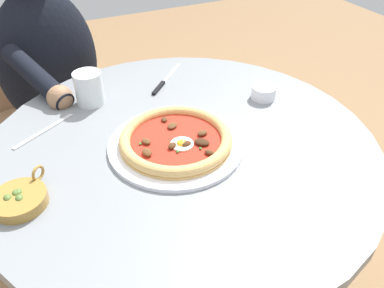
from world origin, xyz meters
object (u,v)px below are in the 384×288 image
object	(u,v)px
cafe_chair_diner	(44,100)
pizza_on_plate	(176,141)
steak_knife	(163,83)
olive_pan	(20,199)
diner_person	(62,115)
water_glass	(89,90)
ramekin_capers	(263,92)
fork_utensil	(44,131)
dining_table	(183,183)

from	to	relation	value
cafe_chair_diner	pizza_on_plate	bearing A→B (deg)	17.37
steak_knife	cafe_chair_diner	size ratio (longest dim) A/B	0.20
olive_pan	diner_person	size ratio (longest dim) A/B	0.10
water_glass	diner_person	xyz separation A→B (m)	(-0.36, -0.06, -0.27)
ramekin_capers	olive_pan	world-z (taller)	olive_pan
water_glass	fork_utensil	distance (m)	0.17
diner_person	ramekin_capers	bearing A→B (deg)	43.20
ramekin_capers	diner_person	distance (m)	0.78
ramekin_capers	fork_utensil	world-z (taller)	ramekin_capers
pizza_on_plate	fork_utensil	xyz separation A→B (m)	(-0.19, -0.27, -0.01)
pizza_on_plate	cafe_chair_diner	size ratio (longest dim) A/B	0.39
steak_knife	olive_pan	size ratio (longest dim) A/B	1.40
ramekin_capers	cafe_chair_diner	xyz separation A→B (m)	(-0.67, -0.55, -0.24)
pizza_on_plate	ramekin_capers	distance (m)	0.32
ramekin_capers	cafe_chair_diner	world-z (taller)	cafe_chair_diner
steak_knife	fork_utensil	xyz separation A→B (m)	(0.10, -0.35, -0.00)
dining_table	fork_utensil	size ratio (longest dim) A/B	5.94
fork_utensil	cafe_chair_diner	world-z (taller)	cafe_chair_diner
dining_table	pizza_on_plate	xyz separation A→B (m)	(0.02, -0.02, 0.15)
dining_table	ramekin_capers	size ratio (longest dim) A/B	13.77
dining_table	water_glass	distance (m)	0.35
pizza_on_plate	olive_pan	xyz separation A→B (m)	(0.04, -0.35, -0.00)
pizza_on_plate	olive_pan	world-z (taller)	olive_pan
olive_pan	diner_person	world-z (taller)	diner_person
pizza_on_plate	water_glass	size ratio (longest dim) A/B	3.49
steak_knife	diner_person	bearing A→B (deg)	-140.35
steak_knife	olive_pan	xyz separation A→B (m)	(0.33, -0.43, 0.01)
water_glass	olive_pan	distance (m)	0.38
fork_utensil	olive_pan	bearing A→B (deg)	-18.23
pizza_on_plate	water_glass	world-z (taller)	water_glass
water_glass	diner_person	world-z (taller)	diner_person
dining_table	ramekin_capers	bearing A→B (deg)	106.31
water_glass	cafe_chair_diner	bearing A→B (deg)	-167.49
olive_pan	diner_person	bearing A→B (deg)	167.47
dining_table	fork_utensil	distance (m)	0.37
dining_table	cafe_chair_diner	distance (m)	0.80
dining_table	cafe_chair_diner	size ratio (longest dim) A/B	1.15
water_glass	olive_pan	xyz separation A→B (m)	(0.32, -0.21, -0.03)
diner_person	steak_knife	bearing A→B (deg)	39.65
dining_table	water_glass	xyz separation A→B (m)	(-0.26, -0.15, 0.18)
olive_pan	fork_utensil	distance (m)	0.25
pizza_on_plate	dining_table	bearing A→B (deg)	126.46
cafe_chair_diner	diner_person	bearing A→B (deg)	18.51
fork_utensil	dining_table	bearing A→B (deg)	58.53
steak_knife	ramekin_capers	size ratio (longest dim) A/B	2.33
dining_table	olive_pan	distance (m)	0.40
cafe_chair_diner	water_glass	bearing A→B (deg)	12.51
pizza_on_plate	fork_utensil	bearing A→B (deg)	-125.81
water_glass	steak_knife	world-z (taller)	water_glass
olive_pan	fork_utensil	world-z (taller)	olive_pan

